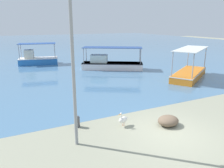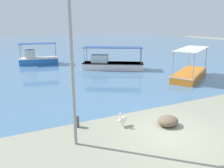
# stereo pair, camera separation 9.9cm
# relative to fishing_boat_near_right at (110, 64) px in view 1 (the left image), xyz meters

# --- Properties ---
(ground) EXTENTS (120.00, 120.00, 0.00)m
(ground) POSITION_rel_fishing_boat_near_right_xyz_m (-3.83, -14.87, -0.64)
(ground) COLOR gray
(harbor_water) EXTENTS (110.00, 90.00, 0.00)m
(harbor_water) POSITION_rel_fishing_boat_near_right_xyz_m (-3.83, 33.13, -0.64)
(harbor_water) COLOR teal
(harbor_water) RESTS_ON ground
(fishing_boat_near_right) EXTENTS (6.83, 4.99, 2.50)m
(fishing_boat_near_right) POSITION_rel_fishing_boat_near_right_xyz_m (0.00, 0.00, 0.00)
(fishing_boat_near_right) COLOR white
(fishing_boat_near_right) RESTS_ON harbor_water
(fishing_boat_far_left) EXTENTS (5.02, 2.87, 2.65)m
(fishing_boat_far_left) POSITION_rel_fishing_boat_near_right_xyz_m (-7.11, 6.83, 0.04)
(fishing_boat_far_left) COLOR blue
(fishing_boat_far_left) RESTS_ON harbor_water
(fishing_boat_outer) EXTENTS (6.25, 4.97, 2.83)m
(fishing_boat_outer) POSITION_rel_fishing_boat_near_right_xyz_m (5.00, -7.09, -0.12)
(fishing_boat_outer) COLOR orange
(fishing_boat_outer) RESTS_ON harbor_water
(pelican) EXTENTS (0.79, 0.44, 0.80)m
(pelican) POSITION_rel_fishing_boat_near_right_xyz_m (-5.53, -13.23, -0.27)
(pelican) COLOR #E0997A
(pelican) RESTS_ON ground
(lamp_post) EXTENTS (0.28, 0.28, 6.45)m
(lamp_post) POSITION_rel_fishing_boat_near_right_xyz_m (-8.18, -13.86, 2.95)
(lamp_post) COLOR gray
(lamp_post) RESTS_ON ground
(mooring_bollard) EXTENTS (0.25, 0.25, 0.62)m
(mooring_bollard) POSITION_rel_fishing_boat_near_right_xyz_m (-7.66, -12.31, -0.31)
(mooring_bollard) COLOR #47474C
(mooring_bollard) RESTS_ON ground
(net_pile) EXTENTS (1.12, 0.95, 0.53)m
(net_pile) POSITION_rel_fishing_boat_near_right_xyz_m (-3.38, -14.17, -0.38)
(net_pile) COLOR brown
(net_pile) RESTS_ON ground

